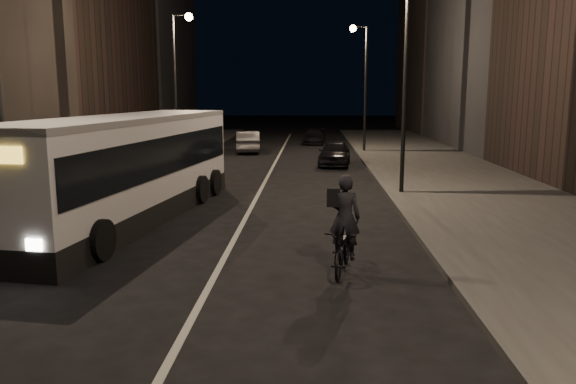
# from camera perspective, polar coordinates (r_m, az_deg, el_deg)

# --- Properties ---
(ground) EXTENTS (180.00, 180.00, 0.00)m
(ground) POSITION_cam_1_polar(r_m,az_deg,el_deg) (10.66, -9.35, -11.89)
(ground) COLOR black
(ground) RESTS_ON ground
(sidewalk_right) EXTENTS (7.00, 70.00, 0.16)m
(sidewalk_right) POSITION_cam_1_polar(r_m,az_deg,el_deg) (24.82, 17.34, 0.60)
(sidewalk_right) COLOR #343331
(sidewalk_right) RESTS_ON ground
(sidewalk_left) EXTENTS (7.00, 70.00, 0.16)m
(sidewalk_left) POSITION_cam_1_polar(r_m,az_deg,el_deg) (26.23, -21.44, 0.85)
(sidewalk_left) COLOR #343331
(sidewalk_left) RESTS_ON ground
(streetlight_right_mid) EXTENTS (1.20, 0.44, 8.12)m
(streetlight_right_mid) POSITION_cam_1_polar(r_m,az_deg,el_deg) (21.95, 11.21, 13.53)
(streetlight_right_mid) COLOR black
(streetlight_right_mid) RESTS_ON sidewalk_right
(streetlight_right_far) EXTENTS (1.20, 0.44, 8.12)m
(streetlight_right_far) POSITION_cam_1_polar(r_m,az_deg,el_deg) (37.83, 7.51, 12.09)
(streetlight_right_far) COLOR black
(streetlight_right_far) RESTS_ON sidewalk_right
(streetlight_left_near) EXTENTS (1.20, 0.44, 8.12)m
(streetlight_left_near) POSITION_cam_1_polar(r_m,az_deg,el_deg) (15.63, -26.88, 14.15)
(streetlight_left_near) COLOR black
(streetlight_left_near) RESTS_ON sidewalk_left
(streetlight_left_far) EXTENTS (1.20, 0.44, 8.12)m
(streetlight_left_far) POSITION_cam_1_polar(r_m,az_deg,el_deg) (32.56, -11.01, 12.34)
(streetlight_left_far) COLOR black
(streetlight_left_far) RESTS_ON sidewalk_left
(city_bus) EXTENTS (4.16, 12.30, 3.26)m
(city_bus) POSITION_cam_1_polar(r_m,az_deg,el_deg) (18.15, -15.92, 2.75)
(city_bus) COLOR silver
(city_bus) RESTS_ON ground
(cyclist_on_bicycle) EXTENTS (1.04, 2.05, 2.25)m
(cyclist_on_bicycle) POSITION_cam_1_polar(r_m,az_deg,el_deg) (12.43, 5.68, -4.96)
(cyclist_on_bicycle) COLOR black
(cyclist_on_bicycle) RESTS_ON ground
(car_near) EXTENTS (2.02, 4.22, 1.39)m
(car_near) POSITION_cam_1_polar(r_m,az_deg,el_deg) (31.04, 4.76, 3.98)
(car_near) COLOR black
(car_near) RESTS_ON ground
(car_mid) EXTENTS (2.03, 4.51, 1.44)m
(car_mid) POSITION_cam_1_polar(r_m,az_deg,el_deg) (37.88, -4.10, 5.12)
(car_mid) COLOR #3A393C
(car_mid) RESTS_ON ground
(car_far) EXTENTS (1.92, 4.09, 1.15)m
(car_far) POSITION_cam_1_polar(r_m,az_deg,el_deg) (44.26, 2.72, 5.66)
(car_far) COLOR black
(car_far) RESTS_ON ground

